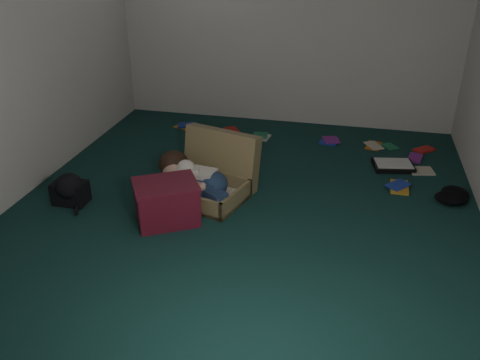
% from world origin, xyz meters
% --- Properties ---
extents(floor, '(4.50, 4.50, 0.00)m').
position_xyz_m(floor, '(0.00, 0.00, 0.00)').
color(floor, '#11332F').
rests_on(floor, ground).
extents(wall_back, '(4.50, 0.00, 4.50)m').
position_xyz_m(wall_back, '(0.00, 2.25, 1.30)').
color(wall_back, silver).
rests_on(wall_back, ground).
extents(wall_front, '(4.50, 0.00, 4.50)m').
position_xyz_m(wall_front, '(0.00, -2.25, 1.30)').
color(wall_front, silver).
rests_on(wall_front, ground).
extents(wall_left, '(0.00, 4.50, 4.50)m').
position_xyz_m(wall_left, '(-2.00, 0.00, 1.30)').
color(wall_left, silver).
rests_on(wall_left, ground).
extents(suitcase, '(0.92, 0.90, 0.55)m').
position_xyz_m(suitcase, '(-0.36, 0.23, 0.16)').
color(suitcase, olive).
rests_on(suitcase, floor).
extents(person, '(0.75, 0.55, 0.34)m').
position_xyz_m(person, '(-0.47, 0.06, 0.21)').
color(person, white).
rests_on(person, suitcase).
extents(maroon_bin, '(0.64, 0.60, 0.35)m').
position_xyz_m(maroon_bin, '(-0.58, -0.34, 0.18)').
color(maroon_bin, maroon).
rests_on(maroon_bin, floor).
extents(backpack, '(0.36, 0.29, 0.22)m').
position_xyz_m(backpack, '(-1.52, -0.25, 0.11)').
color(backpack, black).
rests_on(backpack, floor).
extents(clothing_pile, '(0.48, 0.44, 0.13)m').
position_xyz_m(clothing_pile, '(1.68, 0.57, 0.06)').
color(clothing_pile, black).
rests_on(clothing_pile, floor).
extents(paper_tray, '(0.44, 0.36, 0.06)m').
position_xyz_m(paper_tray, '(1.30, 1.14, 0.03)').
color(paper_tray, black).
rests_on(paper_tray, floor).
extents(book_scatter, '(2.99, 1.30, 0.02)m').
position_xyz_m(book_scatter, '(0.73, 1.51, 0.01)').
color(book_scatter, gold).
rests_on(book_scatter, floor).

